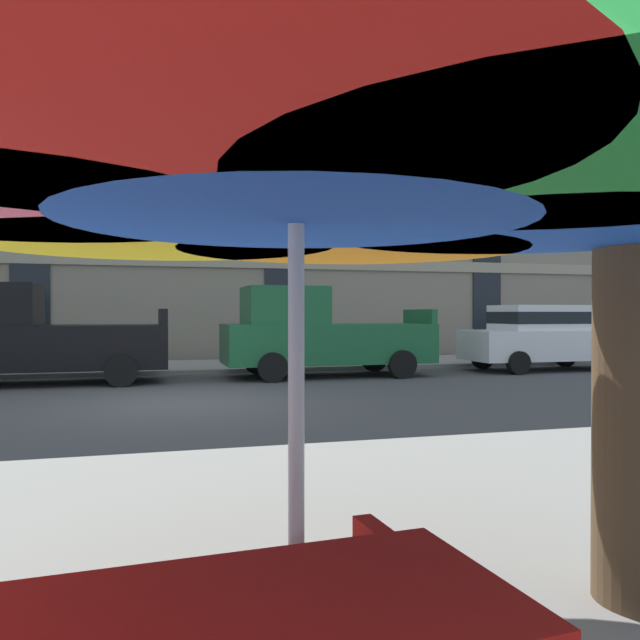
{
  "coord_description": "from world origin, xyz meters",
  "views": [
    {
      "loc": [
        -0.64,
        -11.23,
        1.56
      ],
      "look_at": [
        3.46,
        3.2,
        1.4
      ],
      "focal_mm": 35.5,
      "sensor_mm": 36.0,
      "label": 1
    }
  ],
  "objects_px": {
    "sedan_white": "(542,336)",
    "patio_umbrella": "(296,158)",
    "pickup_black": "(35,338)",
    "pickup_green": "(318,335)"
  },
  "relations": [
    {
      "from": "sedan_white",
      "to": "patio_umbrella",
      "type": "distance_m",
      "value": 16.21
    },
    {
      "from": "sedan_white",
      "to": "patio_umbrella",
      "type": "relative_size",
      "value": 1.15
    },
    {
      "from": "pickup_black",
      "to": "sedan_white",
      "type": "relative_size",
      "value": 1.16
    },
    {
      "from": "pickup_black",
      "to": "pickup_green",
      "type": "bearing_deg",
      "value": 0.0
    },
    {
      "from": "sedan_white",
      "to": "pickup_green",
      "type": "bearing_deg",
      "value": 180.0
    },
    {
      "from": "pickup_black",
      "to": "patio_umbrella",
      "type": "height_order",
      "value": "patio_umbrella"
    },
    {
      "from": "pickup_black",
      "to": "pickup_green",
      "type": "relative_size",
      "value": 1.0
    },
    {
      "from": "sedan_white",
      "to": "pickup_black",
      "type": "bearing_deg",
      "value": 180.0
    },
    {
      "from": "pickup_green",
      "to": "sedan_white",
      "type": "relative_size",
      "value": 1.16
    },
    {
      "from": "pickup_black",
      "to": "pickup_green",
      "type": "xyz_separation_m",
      "value": [
        6.42,
        0.0,
        0.0
      ]
    }
  ]
}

